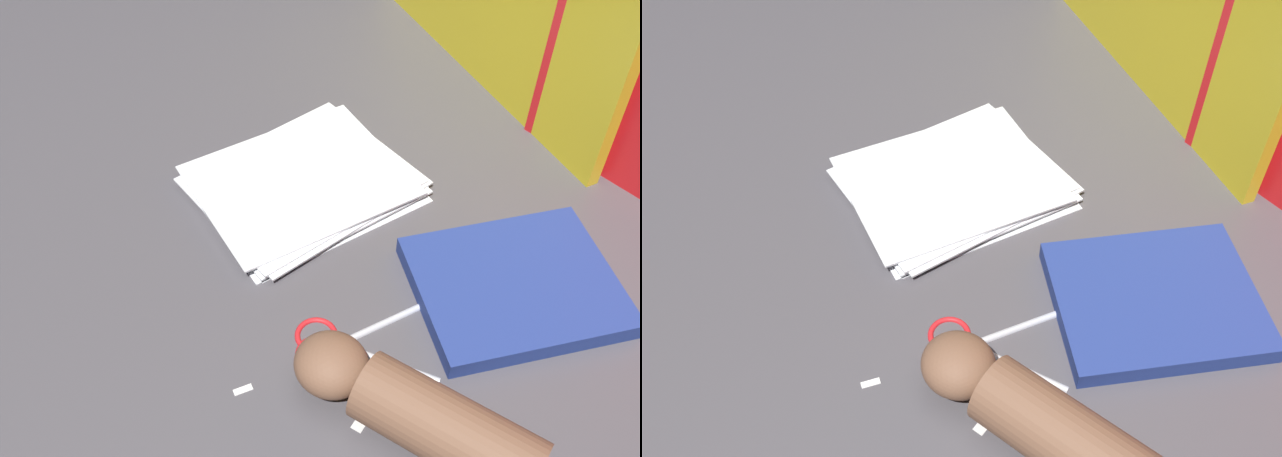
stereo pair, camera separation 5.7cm
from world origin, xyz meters
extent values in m
plane|color=#4C494F|center=(0.00, 0.00, 0.00)|extent=(6.00, 6.00, 0.00)
cube|color=white|center=(-0.13, 0.08, 0.00)|extent=(0.24, 0.29, 0.00)
cube|color=white|center=(-0.14, 0.08, 0.00)|extent=(0.22, 0.28, 0.00)
cube|color=white|center=(-0.14, 0.08, 0.01)|extent=(0.23, 0.28, 0.00)
cube|color=white|center=(-0.14, 0.09, 0.01)|extent=(0.24, 0.29, 0.00)
cube|color=white|center=(-0.14, 0.08, 0.01)|extent=(0.24, 0.29, 0.00)
cube|color=white|center=(-0.14, 0.08, 0.02)|extent=(0.25, 0.30, 0.00)
cube|color=navy|center=(0.17, 0.19, 0.01)|extent=(0.28, 0.30, 0.03)
sphere|color=silver|center=(0.10, -0.03, 0.00)|extent=(0.01, 0.01, 0.01)
cylinder|color=silver|center=(0.11, 0.03, 0.00)|extent=(0.02, 0.13, 0.01)
torus|color=red|center=(0.10, -0.06, 0.00)|extent=(0.06, 0.06, 0.01)
cylinder|color=silver|center=(0.16, 0.00, 0.00)|extent=(0.11, 0.07, 0.01)
torus|color=red|center=(0.08, -0.05, 0.00)|extent=(0.07, 0.07, 0.01)
cylinder|color=brown|center=(0.27, -0.02, 0.04)|extent=(0.21, 0.14, 0.08)
ellipsoid|color=brown|center=(0.14, -0.07, 0.04)|extent=(0.11, 0.11, 0.06)
cube|color=white|center=(0.09, -0.16, 0.00)|extent=(0.01, 0.02, 0.00)
cube|color=white|center=(0.20, -0.07, 0.00)|extent=(0.02, 0.02, 0.00)
camera|label=1|loc=(0.50, -0.34, 0.75)|focal=42.00mm
camera|label=2|loc=(0.53, -0.29, 0.75)|focal=42.00mm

